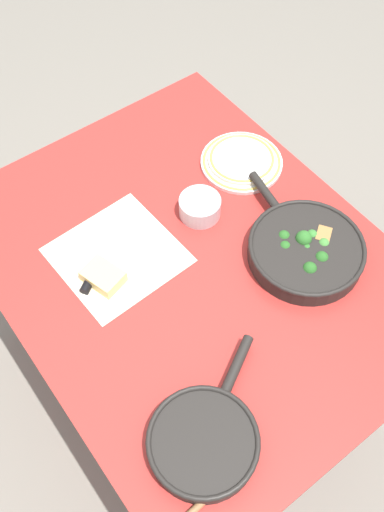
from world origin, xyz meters
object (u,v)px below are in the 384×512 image
(skillet_eggs, at_px, (204,441))
(dinner_plate_stack, at_px, (242,161))
(skillet_broccoli, at_px, (306,249))
(grater_knife, at_px, (98,266))
(cheese_block, at_px, (103,277))
(prep_bowl_steel, at_px, (200,207))

(skillet_eggs, relative_size, dinner_plate_stack, 1.49)
(skillet_broccoli, height_order, grater_knife, skillet_broccoli)
(skillet_eggs, bearing_deg, dinner_plate_stack, 15.95)
(skillet_broccoli, xyz_separation_m, cheese_block, (-0.25, -0.45, -0.01))
(dinner_plate_stack, bearing_deg, skillet_broccoli, -12.35)
(skillet_broccoli, bearing_deg, dinner_plate_stack, -1.39)
(grater_knife, bearing_deg, dinner_plate_stack, -27.42)
(cheese_block, distance_m, prep_bowl_steel, 0.32)
(skillet_eggs, height_order, cheese_block, skillet_eggs)
(skillet_eggs, bearing_deg, prep_bowl_steel, 24.68)
(grater_knife, xyz_separation_m, cheese_block, (0.04, -0.01, 0.01))
(skillet_eggs, distance_m, cheese_block, 0.47)
(skillet_broccoli, relative_size, dinner_plate_stack, 1.79)
(prep_bowl_steel, bearing_deg, skillet_eggs, -36.60)
(skillet_broccoli, distance_m, skillet_eggs, 0.55)
(grater_knife, height_order, dinner_plate_stack, dinner_plate_stack)
(dinner_plate_stack, bearing_deg, cheese_block, -79.59)
(grater_knife, bearing_deg, skillet_broccoli, -66.62)
(grater_knife, bearing_deg, prep_bowl_steel, -36.50)
(dinner_plate_stack, xyz_separation_m, prep_bowl_steel, (0.07, -0.21, 0.01))
(skillet_eggs, distance_m, grater_knife, 0.52)
(skillet_eggs, distance_m, dinner_plate_stack, 0.81)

